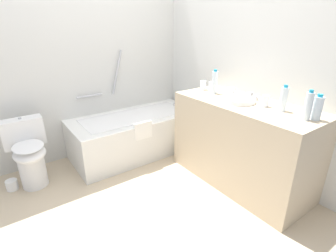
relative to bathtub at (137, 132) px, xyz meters
The scene contains 17 objects.
ground_plane 1.00m from the bathtub, 120.70° to the right, with size 3.69×3.69×0.00m, color #C1AD8E.
wall_back_tiled 1.21m from the bathtub, 139.66° to the left, with size 3.09×0.10×2.58m, color silver.
wall_right_mirror 1.59m from the bathtub, 42.62° to the right, with size 0.10×2.80×2.58m, color silver.
bathtub is the anchor object (origin of this frame).
toilet 1.24m from the bathtub, behind, with size 0.39×0.50×0.69m.
vanity_counter 1.34m from the bathtub, 65.80° to the right, with size 0.62×1.43×0.87m, color tan.
sink_basin 1.40m from the bathtub, 66.43° to the right, with size 0.31×0.31×0.04m, color white.
sink_faucet 1.48m from the bathtub, 59.40° to the right, with size 0.13×0.15×0.07m.
water_bottle_0 1.19m from the bathtub, 55.24° to the right, with size 0.06×0.06×0.26m.
water_bottle_1 2.04m from the bathtub, 71.70° to the right, with size 0.07×0.07×0.21m.
water_bottle_2 1.80m from the bathtub, 69.16° to the right, with size 0.06×0.06×0.23m.
water_bottle_3 1.99m from the bathtub, 73.28° to the right, with size 0.06×0.06×0.24m.
drinking_glass_0 1.04m from the bathtub, 46.19° to the right, with size 0.07×0.07×0.10m, color white.
drinking_glass_1 1.64m from the bathtub, 67.34° to the right, with size 0.06×0.06×0.10m, color white.
drinking_glass_2 1.31m from the bathtub, 57.63° to the right, with size 0.08×0.08×0.09m, color white.
drinking_glass_3 1.12m from the bathtub, 49.31° to the right, with size 0.07×0.07×0.10m, color white.
toilet_paper_roll 1.46m from the bathtub, behind, with size 0.11×0.11×0.10m, color white.
Camera 1 is at (-0.92, -1.82, 1.56)m, focal length 27.03 mm.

